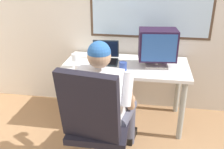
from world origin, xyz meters
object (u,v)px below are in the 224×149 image
(laptop, at_px, (105,56))
(coffee_mug, at_px, (123,66))
(desk, at_px, (126,72))
(wine_glass, at_px, (75,58))
(crt_monitor, at_px, (158,45))
(office_chair, at_px, (95,120))
(person_seated, at_px, (105,100))

(laptop, bearing_deg, coffee_mug, -46.70)
(desk, height_order, coffee_mug, coffee_mug)
(laptop, bearing_deg, wine_glass, -136.48)
(crt_monitor, distance_m, laptop, 0.62)
(laptop, bearing_deg, desk, -17.56)
(wine_glass, bearing_deg, crt_monitor, 12.17)
(wine_glass, bearing_deg, office_chair, -63.97)
(crt_monitor, distance_m, coffee_mug, 0.44)
(laptop, distance_m, coffee_mug, 0.35)
(desk, height_order, office_chair, office_chair)
(crt_monitor, bearing_deg, person_seated, -122.17)
(desk, bearing_deg, office_chair, -98.38)
(office_chair, relative_size, coffee_mug, 11.94)
(wine_glass, bearing_deg, person_seated, -50.91)
(person_seated, xyz_separation_m, coffee_mug, (0.10, 0.53, 0.12))
(laptop, xyz_separation_m, coffee_mug, (0.24, -0.25, -0.02))
(coffee_mug, bearing_deg, laptop, 133.30)
(person_seated, bearing_deg, wine_glass, 129.09)
(desk, relative_size, crt_monitor, 3.31)
(person_seated, relative_size, wine_glass, 7.73)
(desk, height_order, wine_glass, wine_glass)
(office_chair, distance_m, crt_monitor, 1.15)
(desk, xyz_separation_m, coffee_mug, (-0.01, -0.18, 0.15))
(laptop, bearing_deg, person_seated, -79.57)
(office_chair, height_order, coffee_mug, office_chair)
(crt_monitor, distance_m, wine_glass, 0.90)
(person_seated, bearing_deg, desk, 81.52)
(wine_glass, bearing_deg, laptop, 43.52)
(desk, xyz_separation_m, laptop, (-0.25, 0.08, 0.16))
(person_seated, distance_m, coffee_mug, 0.55)
(laptop, height_order, coffee_mug, laptop)
(coffee_mug, bearing_deg, office_chair, -99.49)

